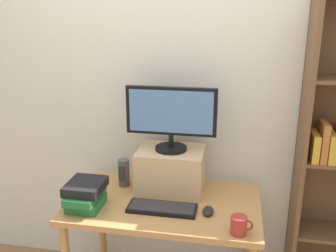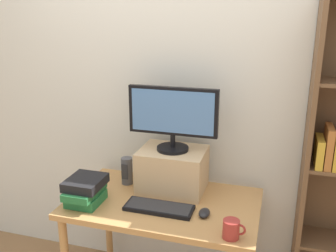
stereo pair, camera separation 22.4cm
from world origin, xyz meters
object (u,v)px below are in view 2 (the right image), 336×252
at_px(desk, 163,214).
at_px(keyboard, 159,208).
at_px(riser_box, 173,170).
at_px(computer_mouse, 204,213).
at_px(computer_monitor, 173,116).
at_px(book_stack, 85,190).
at_px(coffee_mug, 232,229).
at_px(desk_speaker, 127,171).

xyz_separation_m(desk, keyboard, (0.01, -0.11, 0.11)).
xyz_separation_m(riser_box, computer_mouse, (0.27, -0.28, -0.12)).
height_order(riser_box, computer_monitor, computer_monitor).
bearing_deg(book_stack, coffee_mug, -7.29).
bearing_deg(book_stack, computer_monitor, 36.26).
distance_m(desk, keyboard, 0.15).
bearing_deg(keyboard, riser_box, 89.68).
bearing_deg(riser_box, computer_monitor, -90.00).
bearing_deg(coffee_mug, desk, 148.87).
distance_m(computer_mouse, coffee_mug, 0.25).
xyz_separation_m(desk, desk_speaker, (-0.31, 0.16, 0.19)).
relative_size(keyboard, book_stack, 1.54).
relative_size(riser_box, keyboard, 1.03).
relative_size(computer_monitor, book_stack, 2.16).
relative_size(computer_mouse, book_stack, 0.39).
bearing_deg(book_stack, computer_mouse, 4.68).
bearing_deg(computer_mouse, desk, 160.16).
relative_size(computer_mouse, desk_speaker, 0.56).
relative_size(book_stack, coffee_mug, 2.21).
bearing_deg(desk_speaker, computer_monitor, 1.78).
relative_size(computer_monitor, desk_speaker, 3.07).
height_order(desk, keyboard, keyboard).
bearing_deg(riser_box, keyboard, -90.32).
distance_m(book_stack, desk_speaker, 0.35).
bearing_deg(computer_monitor, riser_box, 90.00).
bearing_deg(desk_speaker, coffee_mug, -29.89).
height_order(book_stack, coffee_mug, book_stack).
bearing_deg(computer_monitor, coffee_mug, -45.21).
xyz_separation_m(computer_monitor, desk_speaker, (-0.32, -0.01, -0.41)).
distance_m(computer_monitor, coffee_mug, 0.78).
height_order(computer_mouse, coffee_mug, coffee_mug).
xyz_separation_m(book_stack, desk_speaker, (0.14, 0.32, 0.01)).
distance_m(desk, book_stack, 0.51).
bearing_deg(computer_mouse, desk_speaker, 155.75).
bearing_deg(riser_box, book_stack, -143.62).
xyz_separation_m(riser_box, book_stack, (-0.45, -0.33, -0.05)).
xyz_separation_m(keyboard, coffee_mug, (0.45, -0.17, 0.04)).
height_order(riser_box, keyboard, riser_box).
relative_size(desk, keyboard, 2.88).
bearing_deg(keyboard, book_stack, -173.56).
bearing_deg(computer_mouse, riser_box, 134.26).
height_order(riser_box, desk_speaker, riser_box).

